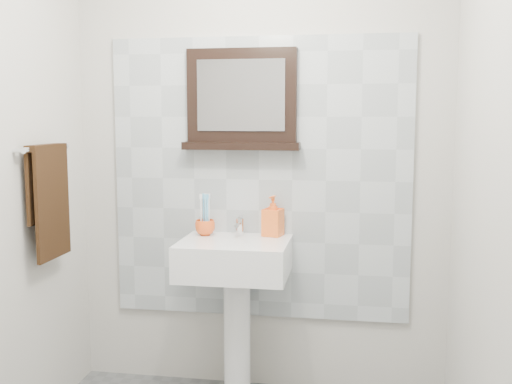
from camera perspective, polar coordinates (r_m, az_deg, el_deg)
back_wall at (r=3.20m, az=0.34°, el=3.00°), size 2.00×0.01×2.50m
front_wall at (r=1.10m, az=-18.06°, el=-5.22°), size 2.00×0.01×2.50m
right_wall at (r=2.13m, az=22.87°, el=0.37°), size 0.01×2.20×2.50m
splashback at (r=3.20m, az=0.31°, el=1.20°), size 1.60×0.02×1.50m
pedestal_sink at (r=3.09m, az=-2.01°, el=-7.94°), size 0.55×0.44×0.96m
toothbrush_cup at (r=3.18m, az=-4.87°, el=-3.39°), size 0.13×0.13×0.08m
toothbrushes at (r=3.16m, az=-4.84°, el=-1.94°), size 0.05×0.04×0.21m
soap_dispenser at (r=3.14m, az=1.62°, el=-2.29°), size 0.12×0.12×0.21m
framed_mirror at (r=3.17m, az=-1.37°, el=8.56°), size 0.62×0.11×0.53m
towel_bar at (r=3.02m, az=-19.41°, el=3.93°), size 0.07×0.40×0.03m
hand_towel at (r=3.03m, az=-19.12°, el=-0.04°), size 0.06×0.30×0.55m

